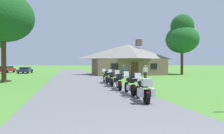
{
  "coord_description": "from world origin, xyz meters",
  "views": [
    {
      "loc": [
        -1.41,
        -2.0,
        1.82
      ],
      "look_at": [
        2.55,
        14.25,
        1.55
      ],
      "focal_mm": 29.98,
      "sensor_mm": 36.0,
      "label": 1
    }
  ],
  "objects": [
    {
      "name": "ground_plane",
      "position": [
        0.0,
        20.0,
        0.0
      ],
      "size": [
        500.0,
        500.0,
        0.0
      ],
      "primitive_type": "plane",
      "color": "#4C8433"
    },
    {
      "name": "motorcycle_orange_fourth_in_row",
      "position": [
        2.09,
        12.6,
        0.61
      ],
      "size": [
        0.88,
        2.08,
        1.3
      ],
      "rotation": [
        0.0,
        0.0,
        -0.12
      ],
      "color": "black",
      "rests_on": "asphalt_driveway"
    },
    {
      "name": "tree_left_near",
      "position": [
        -7.4,
        18.34,
        7.12
      ],
      "size": [
        5.75,
        5.75,
        10.91
      ],
      "color": "#422D19",
      "rests_on": "ground"
    },
    {
      "name": "motorcycle_black_second_in_row",
      "position": [
        2.17,
        8.21,
        0.62
      ],
      "size": [
        0.66,
        2.08,
        1.3
      ],
      "rotation": [
        0.0,
        0.0,
        -0.05
      ],
      "color": "black",
      "rests_on": "asphalt_driveway"
    },
    {
      "name": "motorcycle_green_farthest_in_row",
      "position": [
        2.14,
        15.04,
        0.62
      ],
      "size": [
        0.66,
        2.08,
        1.3
      ],
      "rotation": [
        0.0,
        0.0,
        -0.01
      ],
      "color": "black",
      "rests_on": "asphalt_driveway"
    },
    {
      "name": "motorcycle_black_nearest_to_camera",
      "position": [
        2.05,
        6.06,
        0.61
      ],
      "size": [
        0.88,
        2.08,
        1.3
      ],
      "rotation": [
        0.0,
        0.0,
        -0.12
      ],
      "color": "black",
      "rests_on": "asphalt_driveway"
    },
    {
      "name": "tree_right_of_lodge",
      "position": [
        18.24,
        26.89,
        6.78
      ],
      "size": [
        5.63,
        5.63,
        10.49
      ],
      "color": "#422D19",
      "rests_on": "ground"
    },
    {
      "name": "bystander_blue_shirt_near_lodge",
      "position": [
        6.13,
        22.34,
        0.95
      ],
      "size": [
        0.23,
        0.55,
        1.69
      ],
      "rotation": [
        0.0,
        0.0,
        1.55
      ],
      "color": "#75664C",
      "rests_on": "ground"
    },
    {
      "name": "bystander_white_shirt_beside_signpost",
      "position": [
        7.65,
        18.54,
        0.93
      ],
      "size": [
        0.53,
        0.32,
        1.67
      ],
      "rotation": [
        0.0,
        0.0,
        2.83
      ],
      "color": "black",
      "rests_on": "ground"
    },
    {
      "name": "stone_lodge",
      "position": [
        8.83,
        28.7,
        2.69
      ],
      "size": [
        12.18,
        7.46,
        6.12
      ],
      "color": "brown",
      "rests_on": "ground"
    },
    {
      "name": "parked_red_suv_far_left",
      "position": [
        -13.44,
        40.19,
        0.78
      ],
      "size": [
        2.67,
        4.86,
        1.4
      ],
      "rotation": [
        0.0,
        0.0,
        -0.19
      ],
      "color": "maroon",
      "rests_on": "ground"
    },
    {
      "name": "motorcycle_black_third_in_row",
      "position": [
        2.1,
        10.39,
        0.62
      ],
      "size": [
        0.77,
        2.08,
        1.3
      ],
      "rotation": [
        0.0,
        0.0,
        -0.15
      ],
      "color": "black",
      "rests_on": "asphalt_driveway"
    },
    {
      "name": "parked_navy_sedan_far_left",
      "position": [
        -9.3,
        37.66,
        0.64
      ],
      "size": [
        2.29,
        4.38,
        1.2
      ],
      "rotation": [
        0.0,
        0.0,
        -0.11
      ],
      "color": "navy",
      "rests_on": "ground"
    },
    {
      "name": "asphalt_driveway",
      "position": [
        0.0,
        18.0,
        0.03
      ],
      "size": [
        6.4,
        80.0,
        0.06
      ],
      "primitive_type": "cube",
      "color": "slate",
      "rests_on": "ground"
    }
  ]
}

